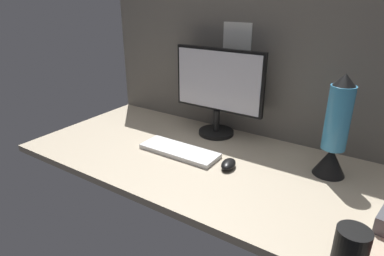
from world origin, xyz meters
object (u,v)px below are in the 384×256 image
(monitor, at_px, (218,88))
(keyboard, at_px, (179,151))
(mouse, at_px, (228,164))
(mug_black_travel, at_px, (351,247))
(lava_lamp, at_px, (335,135))

(monitor, height_order, keyboard, monitor)
(mouse, bearing_deg, keyboard, 170.25)
(mug_black_travel, relative_size, lava_lamp, 0.27)
(monitor, height_order, mug_black_travel, monitor)
(keyboard, distance_m, lava_lamp, 0.65)
(keyboard, height_order, mouse, mouse)
(keyboard, distance_m, mug_black_travel, 0.81)
(keyboard, xyz_separation_m, mouse, (0.25, -0.00, 0.01))
(keyboard, bearing_deg, lava_lamp, 16.62)
(keyboard, height_order, lava_lamp, lava_lamp)
(mouse, relative_size, lava_lamp, 0.23)
(mug_black_travel, bearing_deg, keyboard, 159.42)
(monitor, distance_m, mug_black_travel, 0.95)
(monitor, bearing_deg, keyboard, -96.24)
(keyboard, height_order, mug_black_travel, mug_black_travel)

